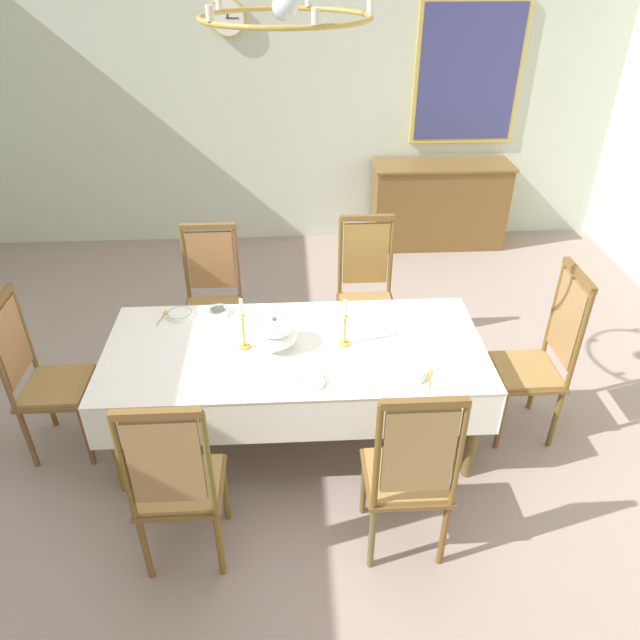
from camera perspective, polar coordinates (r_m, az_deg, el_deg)
name	(u,v)px	position (r m, az deg, el deg)	size (l,w,h in m)	color
ground	(297,434)	(4.21, -2.20, -10.85)	(6.78, 6.39, 0.04)	gray
back_wall	(286,85)	(6.41, -3.22, 21.50)	(6.78, 0.08, 3.26)	silver
dining_table	(295,356)	(3.75, -2.41, -3.45)	(2.33, 1.03, 0.74)	brown
tablecloth	(295,356)	(3.75, -2.41, -3.42)	(2.35, 1.05, 0.31)	white
chair_south_a	(177,482)	(3.17, -13.52, -14.77)	(0.44, 0.42, 1.17)	brown
chair_north_a	(213,297)	(4.61, -10.21, 2.18)	(0.44, 0.42, 1.12)	brown
chair_south_b	(410,472)	(3.16, 8.55, -14.13)	(0.44, 0.42, 1.17)	brown
chair_north_b	(366,291)	(4.60, 4.43, 2.77)	(0.44, 0.42, 1.16)	brown
chair_head_west	(43,376)	(4.11, -24.93, -4.83)	(0.42, 0.44, 1.13)	brown
chair_head_east	(540,356)	(4.10, 20.24, -3.22)	(0.42, 0.44, 1.21)	brown
soup_tureen	(275,333)	(3.65, -4.34, -1.21)	(0.27, 0.27, 0.22)	white
candlestick_west	(243,329)	(3.64, -7.35, -0.83)	(0.07, 0.07, 0.35)	gold
candlestick_east	(345,328)	(3.65, 2.37, -0.72)	(0.07, 0.07, 0.32)	gold
bowl_near_left	(412,375)	(3.48, 8.81, -5.25)	(0.14, 0.14, 0.03)	white
bowl_near_right	(180,314)	(4.09, -13.23, 0.55)	(0.17, 0.17, 0.03)	white
bowl_far_left	(311,380)	(3.40, -0.82, -5.79)	(0.16, 0.16, 0.03)	white
bowl_far_right	(218,311)	(4.06, -9.69, 0.83)	(0.15, 0.15, 0.04)	white
spoon_primary	(430,374)	(3.53, 10.44, -5.09)	(0.05, 0.18, 0.01)	gold
spoon_secondary	(164,314)	(4.14, -14.64, 0.55)	(0.05, 0.18, 0.01)	gold
sideboard	(438,205)	(6.64, 11.24, 10.70)	(1.44, 0.48, 0.90)	brown
mounted_clock	(228,18)	(6.26, -8.80, 26.60)	(0.34, 0.06, 0.34)	#D1B251
framed_painting	(468,74)	(6.58, 13.95, 21.83)	(1.08, 0.05, 1.36)	#D1B251
chandelier	(285,15)	(3.04, -3.33, 27.04)	(0.81, 0.80, 0.66)	gold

